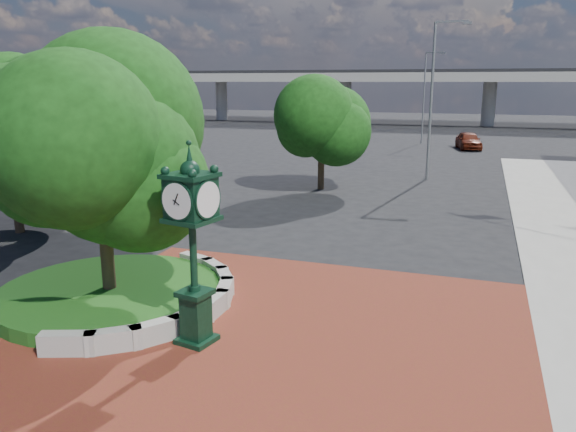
# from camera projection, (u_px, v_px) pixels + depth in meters

# --- Properties ---
(ground) EXTENTS (200.00, 200.00, 0.00)m
(ground) POSITION_uv_depth(u_px,v_px,m) (279.00, 326.00, 14.04)
(ground) COLOR black
(ground) RESTS_ON ground
(plaza) EXTENTS (12.00, 12.00, 0.04)m
(plaza) POSITION_uv_depth(u_px,v_px,m) (265.00, 342.00, 13.11)
(plaza) COLOR brown
(plaza) RESTS_ON ground
(planter_wall) EXTENTS (2.96, 6.77, 0.54)m
(planter_wall) POSITION_uv_depth(u_px,v_px,m) (183.00, 302.00, 14.83)
(planter_wall) COLOR #9E9B93
(planter_wall) RESTS_ON ground
(grass_bed) EXTENTS (6.10, 6.10, 0.40)m
(grass_bed) POSITION_uv_depth(u_px,v_px,m) (110.00, 294.00, 15.57)
(grass_bed) COLOR #184F16
(grass_bed) RESTS_ON ground
(overpass) EXTENTS (90.00, 12.00, 7.50)m
(overpass) POSITION_uv_depth(u_px,v_px,m) (451.00, 77.00, 76.93)
(overpass) COLOR #9E9B93
(overpass) RESTS_ON ground
(tree_planter) EXTENTS (5.20, 5.20, 6.33)m
(tree_planter) POSITION_uv_depth(u_px,v_px,m) (100.00, 168.00, 14.75)
(tree_planter) COLOR #38281C
(tree_planter) RESTS_ON ground
(tree_northwest) EXTENTS (5.60, 5.60, 6.93)m
(tree_northwest) POSITION_uv_depth(u_px,v_px,m) (8.00, 130.00, 21.78)
(tree_northwest) COLOR #38281C
(tree_northwest) RESTS_ON ground
(tree_street) EXTENTS (4.40, 4.40, 5.45)m
(tree_street) POSITION_uv_depth(u_px,v_px,m) (322.00, 132.00, 31.10)
(tree_street) COLOR #38281C
(tree_street) RESTS_ON ground
(post_clock) EXTENTS (1.11, 1.11, 4.65)m
(post_clock) POSITION_uv_depth(u_px,v_px,m) (193.00, 238.00, 12.50)
(post_clock) COLOR black
(post_clock) RESTS_ON ground
(parked_car) EXTENTS (2.74, 4.82, 1.54)m
(parked_car) POSITION_uv_depth(u_px,v_px,m) (469.00, 141.00, 50.49)
(parked_car) COLOR #581B0C
(parked_car) RESTS_ON ground
(street_lamp_near) EXTENTS (2.11, 0.28, 9.42)m
(street_lamp_near) POSITION_uv_depth(u_px,v_px,m) (436.00, 89.00, 33.74)
(street_lamp_near) COLOR slate
(street_lamp_near) RESTS_ON ground
(street_lamp_far) EXTENTS (1.93, 0.56, 8.68)m
(street_lamp_far) POSITION_uv_depth(u_px,v_px,m) (426.00, 91.00, 54.19)
(street_lamp_far) COLOR slate
(street_lamp_far) RESTS_ON ground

